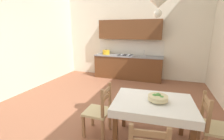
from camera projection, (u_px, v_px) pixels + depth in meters
name	position (u px, v px, depth m)	size (l,w,h in m)	color
ground_plane	(100.00, 115.00, 3.59)	(5.97, 6.88, 0.10)	#935B42
wall_back	(133.00, 23.00, 5.99)	(5.97, 0.12, 4.20)	silver
kitchen_cabinetry	(128.00, 56.00, 6.01)	(2.57, 0.63, 2.20)	brown
dining_table	(153.00, 109.00, 2.48)	(1.29, 0.99, 0.75)	brown
dining_chair_tv_side	(99.00, 111.00, 2.76)	(0.42, 0.42, 0.93)	#D1BC89
dining_chair_window_side	(214.00, 127.00, 2.31)	(0.43, 0.43, 0.93)	#D1BC89
fruit_bowl	(158.00, 98.00, 2.43)	(0.30, 0.30, 0.12)	beige
pendant_lamp	(158.00, 3.00, 2.13)	(0.32, 0.32, 0.80)	black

